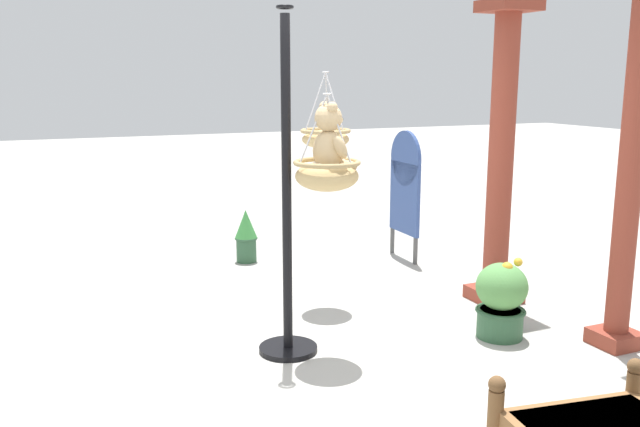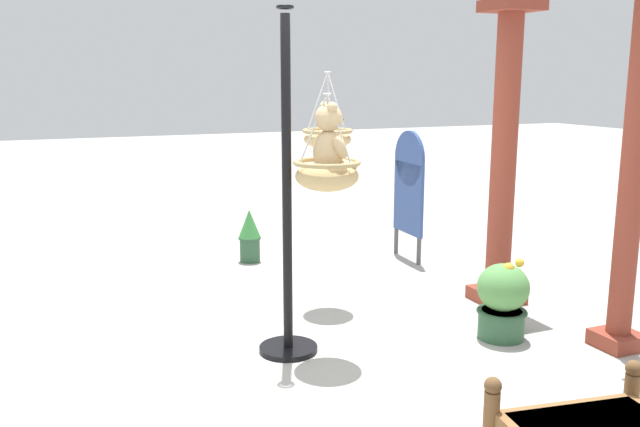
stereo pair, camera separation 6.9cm
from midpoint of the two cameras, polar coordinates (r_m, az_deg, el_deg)
The scene contains 10 objects.
ground_plane at distance 5.11m, azimuth -0.77°, elevation -12.00°, with size 40.00×40.00×0.00m, color #ADAAA3.
display_pole_central at distance 4.96m, azimuth -3.18°, elevation -3.09°, with size 0.44×0.44×2.51m.
hanging_basket_with_teddy at distance 4.80m, azimuth 0.17°, elevation 3.38°, with size 0.48×0.48×0.69m.
teddy_bear at distance 4.79m, azimuth 0.44°, elevation 6.01°, with size 0.34×0.30×0.50m.
hanging_basket_left_high at distance 5.93m, azimuth 0.13°, elevation 6.44°, with size 0.44×0.44×0.66m.
greenhouse_pillar_left at distance 6.24m, azimuth 14.68°, elevation 4.24°, with size 0.43×0.43×2.68m.
greenhouse_pillar_right at distance 5.43m, azimuth 24.43°, elevation 4.10°, with size 0.34×0.34×2.97m.
potted_plant_flowering_red at distance 7.57m, azimuth -6.51°, elevation -1.81°, with size 0.26×0.26×0.59m.
potted_plant_tall_leafy at distance 5.54m, azimuth 14.68°, elevation -7.00°, with size 0.40×0.40×0.64m.
display_sign_board at distance 7.62m, azimuth 6.92°, elevation 2.52°, with size 0.62×0.06×1.46m.
Camera 1 is at (4.31, -1.84, 2.03)m, focal length 37.97 mm.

